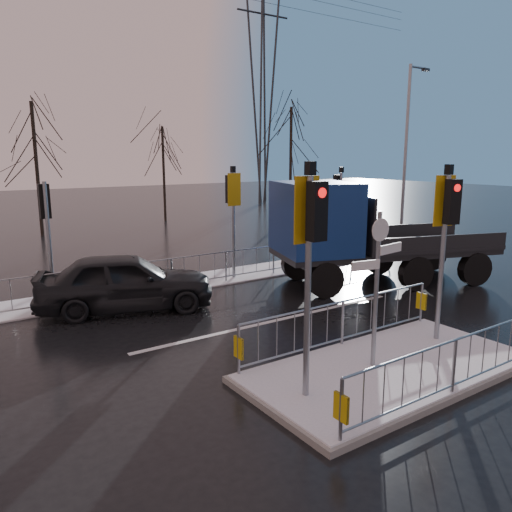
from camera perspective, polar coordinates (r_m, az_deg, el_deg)
ground at (r=10.55m, az=15.08°, el=-12.67°), size 120.00×120.00×0.00m
snow_verge at (r=17.05m, az=-7.36°, el=-2.94°), size 30.00×2.00×0.04m
lane_markings at (r=10.36m, az=16.51°, el=-13.20°), size 8.00×11.38×0.01m
traffic_island at (r=10.40m, az=15.11°, el=-10.70°), size 6.00×3.04×4.15m
far_kerb_fixtures at (r=16.52m, az=-5.74°, el=0.19°), size 18.00×0.65×3.83m
car_far_lane at (r=14.24m, az=-14.67°, el=-2.84°), size 5.13×3.35×1.62m
flatbed_truck at (r=16.41m, az=10.09°, el=2.80°), size 7.82×4.85×3.41m
tree_far_a at (r=28.67m, az=-23.97°, el=11.72°), size 3.75×3.75×7.08m
tree_far_b at (r=33.00m, az=-10.57°, el=11.23°), size 3.25×3.25×6.14m
tree_far_c at (r=34.60m, az=4.01°, el=13.00°), size 4.00×4.00×7.55m
street_lamp_right at (r=23.22m, az=16.85°, el=11.40°), size 1.25×0.18×8.00m
pylon_wires at (r=44.09m, az=-0.49°, el=20.40°), size 70.00×2.38×19.97m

